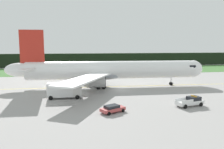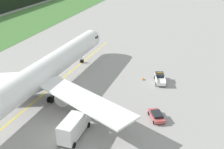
% 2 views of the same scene
% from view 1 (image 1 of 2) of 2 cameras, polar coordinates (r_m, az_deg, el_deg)
% --- Properties ---
extents(ground, '(320.00, 320.00, 0.00)m').
position_cam_1_polar(ground, '(56.10, 1.88, -4.15)').
color(ground, '#979492').
extents(grass_verge, '(320.00, 31.45, 0.04)m').
position_cam_1_polar(grass_verge, '(101.66, -3.60, 1.11)').
color(grass_verge, '#3F6E33').
rests_on(grass_verge, ground).
extents(distant_tree_line, '(288.00, 5.33, 7.14)m').
position_cam_1_polar(distant_tree_line, '(122.98, -4.78, 3.87)').
color(distant_tree_line, black).
rests_on(distant_tree_line, ground).
extents(taxiway_centerline_main, '(73.26, 3.59, 0.01)m').
position_cam_1_polar(taxiway_centerline_main, '(61.11, -0.09, -3.18)').
color(taxiway_centerline_main, yellow).
rests_on(taxiway_centerline_main, ground).
extents(airliner, '(55.02, 44.58, 15.50)m').
position_cam_1_polar(airliner, '(60.32, -0.83, 1.10)').
color(airliner, white).
rests_on(airliner, ground).
extents(ops_pickup_truck, '(5.82, 3.22, 1.94)m').
position_cam_1_polar(ops_pickup_truck, '(44.12, 19.88, -6.63)').
color(ops_pickup_truck, white).
rests_on(ops_pickup_truck, ground).
extents(catering_truck, '(7.39, 2.91, 3.59)m').
position_cam_1_polar(catering_truck, '(48.39, -12.57, -4.02)').
color(catering_truck, silver).
rests_on(catering_truck, ground).
extents(staff_car, '(4.65, 3.55, 1.30)m').
position_cam_1_polar(staff_car, '(37.68, 0.15, -8.89)').
color(staff_car, '#BC4A4A').
rests_on(staff_car, ground).
extents(apron_cone, '(0.57, 0.57, 0.72)m').
position_cam_1_polar(apron_cone, '(47.44, 17.68, -6.25)').
color(apron_cone, black).
rests_on(apron_cone, ground).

